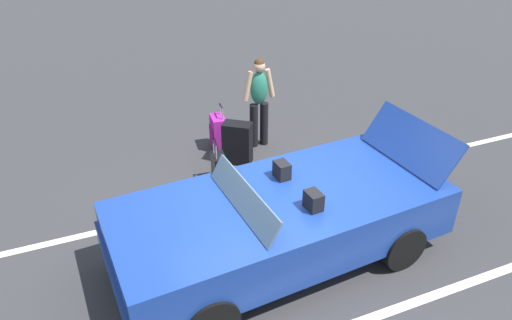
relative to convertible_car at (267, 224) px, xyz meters
name	(u,v)px	position (x,y,z in m)	size (l,w,h in m)	color
ground_plane	(280,256)	(-0.20, -0.01, -0.59)	(80.00, 80.00, 0.00)	#333335
lot_line_near	(242,198)	(-0.20, -1.41, -0.59)	(18.00, 0.12, 0.01)	silver
convertible_car	(267,224)	(0.00, 0.00, 0.00)	(4.33, 2.06, 1.49)	navy
suitcase_large_black	(238,143)	(-0.53, -2.48, -0.22)	(0.55, 0.51, 0.74)	black
suitcase_medium_bright	(218,133)	(-0.38, -3.09, -0.28)	(0.30, 0.42, 0.84)	#991E8C
suitcase_small_carryon	(219,169)	(-0.03, -1.97, -0.34)	(0.23, 0.36, 0.73)	black
duffel_bag	(289,176)	(-1.04, -1.48, -0.43)	(0.50, 0.70, 0.34)	black
traveler_person	(259,98)	(-1.11, -2.92, 0.34)	(0.60, 0.22, 1.65)	black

